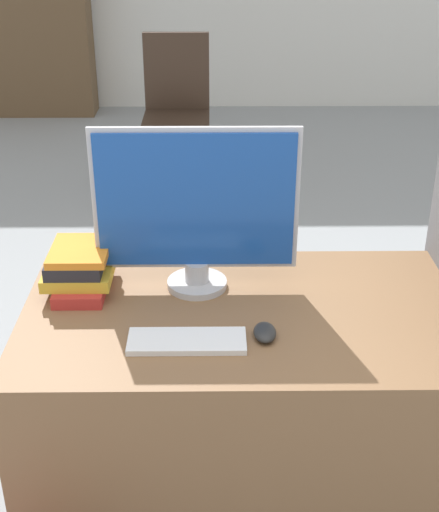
{
  "coord_description": "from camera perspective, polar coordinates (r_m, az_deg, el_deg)",
  "views": [
    {
      "loc": [
        -0.08,
        -1.37,
        1.79
      ],
      "look_at": [
        -0.07,
        0.34,
        0.92
      ],
      "focal_mm": 50.0,
      "sensor_mm": 36.0,
      "label": 1
    }
  ],
  "objects": [
    {
      "name": "bookshelf_far",
      "position": [
        6.7,
        -16.02,
        18.28
      ],
      "size": [
        1.26,
        0.32,
        1.77
      ],
      "color": "brown",
      "rests_on": "ground_plane"
    },
    {
      "name": "desk",
      "position": [
        2.25,
        1.71,
        -12.29
      ],
      "size": [
        1.26,
        0.75,
        0.73
      ],
      "color": "brown",
      "rests_on": "ground_plane"
    },
    {
      "name": "far_chair",
      "position": [
        4.91,
        -3.45,
        12.15
      ],
      "size": [
        0.44,
        0.44,
        0.98
      ],
      "rotation": [
        0.0,
        0.0,
        -0.65
      ],
      "color": "#38281E",
      "rests_on": "ground_plane"
    },
    {
      "name": "monitor",
      "position": [
        2.05,
        -1.9,
        3.86
      ],
      "size": [
        0.59,
        0.18,
        0.5
      ],
      "color": "#B7B7BC",
      "rests_on": "desk"
    },
    {
      "name": "keyboard",
      "position": [
        1.89,
        -2.62,
        -6.82
      ],
      "size": [
        0.31,
        0.11,
        0.02
      ],
      "color": "white",
      "rests_on": "desk"
    },
    {
      "name": "book_stack",
      "position": [
        2.16,
        -11.12,
        -0.96
      ],
      "size": [
        0.2,
        0.25,
        0.13
      ],
      "color": "#B72D28",
      "rests_on": "desk"
    },
    {
      "name": "mouse",
      "position": [
        1.92,
        3.64,
        -6.11
      ],
      "size": [
        0.06,
        0.1,
        0.03
      ],
      "color": "#262626",
      "rests_on": "desk"
    }
  ]
}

